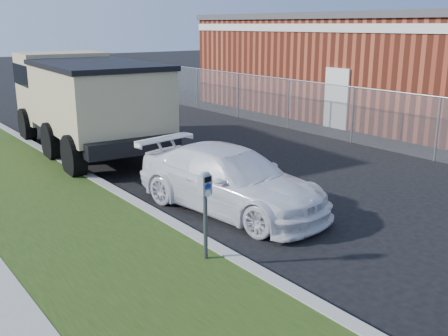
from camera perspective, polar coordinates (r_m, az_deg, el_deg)
ground at (r=10.74m, az=9.25°, el=-5.11°), size 120.00×120.00×0.00m
chainlink_fence at (r=19.43m, az=7.06°, el=7.97°), size 0.06×30.06×30.00m
brick_building at (r=24.46m, az=15.92°, el=11.04°), size 9.20×14.20×4.17m
parking_meter at (r=8.07m, az=-2.05°, el=-3.09°), size 0.21×0.15×1.43m
white_wagon at (r=10.76m, az=0.62°, el=-1.24°), size 2.53×4.68×1.29m
dump_truck at (r=16.42m, az=-15.00°, el=7.41°), size 3.34×7.42×2.83m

